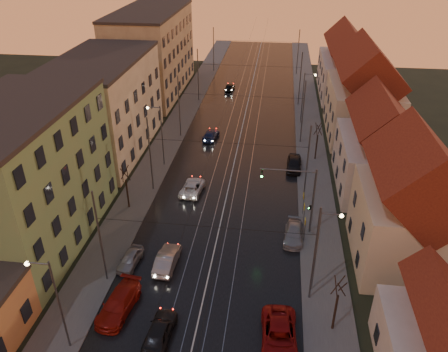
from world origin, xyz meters
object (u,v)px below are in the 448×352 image
at_px(driving_car_2, 193,187).
at_px(parked_left_2, 119,304).
at_px(parked_right_2, 294,164).
at_px(parked_right_0, 279,336).
at_px(parked_right_1, 294,234).
at_px(driving_car_4, 230,87).
at_px(driving_car_1, 167,259).
at_px(street_lamp_0, 53,297).
at_px(street_lamp_2, 159,130).
at_px(street_lamp_1, 321,244).
at_px(traffic_light_mast, 303,193).
at_px(driving_car_3, 211,135).
at_px(street_lamp_3, 305,93).
at_px(driving_car_0, 160,331).
at_px(parked_left_3, 130,259).

xyz_separation_m(driving_car_2, parked_left_2, (-2.42, -18.32, 0.10)).
distance_m(driving_car_2, parked_right_2, 13.51).
relative_size(parked_right_0, parked_right_1, 1.29).
relative_size(driving_car_4, parked_right_2, 0.83).
bearing_deg(driving_car_4, driving_car_1, 93.94).
xyz_separation_m(street_lamp_0, street_lamp_2, (0.00, 28.00, 0.00)).
relative_size(street_lamp_1, parked_right_2, 1.78).
bearing_deg(parked_right_1, driving_car_1, -149.86).
relative_size(traffic_light_mast, parked_left_2, 1.38).
bearing_deg(driving_car_3, driving_car_1, 97.26).
distance_m(driving_car_3, driving_car_4, 21.65).
distance_m(driving_car_4, parked_right_0, 56.96).
distance_m(street_lamp_3, driving_car_0, 44.13).
bearing_deg(driving_car_0, parked_left_3, -54.52).
relative_size(street_lamp_1, street_lamp_3, 1.00).
bearing_deg(driving_car_1, driving_car_2, -87.79).
relative_size(street_lamp_2, parked_left_3, 2.19).
relative_size(street_lamp_0, parked_right_2, 1.78).
distance_m(driving_car_3, parked_left_3, 27.59).
xyz_separation_m(street_lamp_3, parked_left_2, (-15.50, -40.23, -4.13)).
bearing_deg(street_lamp_2, driving_car_0, -75.97).
bearing_deg(driving_car_3, parked_right_1, 124.54).
bearing_deg(street_lamp_1, driving_car_3, 114.79).
relative_size(street_lamp_2, driving_car_1, 1.77).
bearing_deg(parked_left_2, parked_right_0, 0.20).
bearing_deg(driving_car_4, parked_left_3, 90.03).
bearing_deg(parked_left_2, driving_car_2, 89.81).
bearing_deg(parked_right_0, street_lamp_2, 118.27).
bearing_deg(traffic_light_mast, driving_car_3, 120.42).
relative_size(street_lamp_1, driving_car_2, 1.70).
height_order(street_lamp_0, driving_car_0, street_lamp_0).
height_order(street_lamp_0, driving_car_3, street_lamp_0).
bearing_deg(parked_right_1, street_lamp_2, 145.92).
xyz_separation_m(driving_car_1, driving_car_4, (-0.02, 48.84, -0.11)).
bearing_deg(traffic_light_mast, street_lamp_1, -82.09).
bearing_deg(parked_left_3, parked_right_0, -21.73).
bearing_deg(parked_right_1, street_lamp_3, 91.25).
relative_size(street_lamp_0, parked_left_3, 2.19).
distance_m(street_lamp_2, driving_car_2, 8.90).
bearing_deg(street_lamp_3, traffic_light_mast, -92.27).
bearing_deg(parked_right_0, street_lamp_0, -174.25).
xyz_separation_m(street_lamp_1, parked_left_2, (-15.50, -4.23, -4.13)).
xyz_separation_m(street_lamp_0, parked_left_3, (1.89, 9.20, -4.26)).
bearing_deg(driving_car_3, driving_car_0, 99.34).
distance_m(driving_car_1, parked_right_0, 12.38).
distance_m(street_lamp_2, driving_car_4, 31.00).
bearing_deg(street_lamp_3, parked_right_0, -93.97).
distance_m(driving_car_2, driving_car_3, 14.52).
xyz_separation_m(driving_car_0, driving_car_3, (-1.60, 34.98, -0.12)).
distance_m(driving_car_2, parked_right_1, 13.51).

